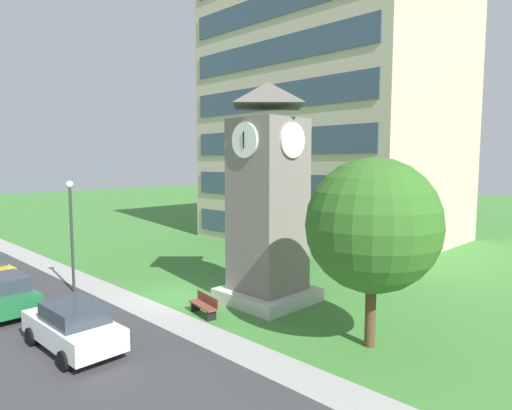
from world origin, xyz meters
The scene contains 10 objects.
ground_plane centered at (0.00, 0.00, 0.00)m, with size 160.00×160.00×0.00m, color #3D7A33.
street_asphalt centered at (0.00, -6.33, 0.00)m, with size 120.00×7.20×0.01m, color #38383A.
kerb_strip centered at (0.00, -1.93, 0.00)m, with size 120.00×1.60×0.01m, color #9E9E99.
office_building centered at (-4.33, 19.24, 11.20)m, with size 18.34×15.20×22.40m.
clock_tower centered at (3.54, 2.73, 4.55)m, with size 3.82×3.82×10.21m.
park_bench centered at (2.96, -0.62, 0.46)m, with size 1.86×0.80×0.88m.
street_lamp centered at (-4.48, -3.14, 3.52)m, with size 0.36×0.36×5.65m.
tree_near_tower centered at (9.69, 1.58, 4.39)m, with size 4.76×4.76×6.79m.
parked_car_green centered at (-3.50, -6.66, 0.86)m, with size 4.36×2.11×1.69m.
parked_car_white centered at (2.43, -6.06, 0.86)m, with size 4.57×2.11×1.69m.
Camera 1 is at (17.59, -12.18, 6.65)m, focal length 31.04 mm.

